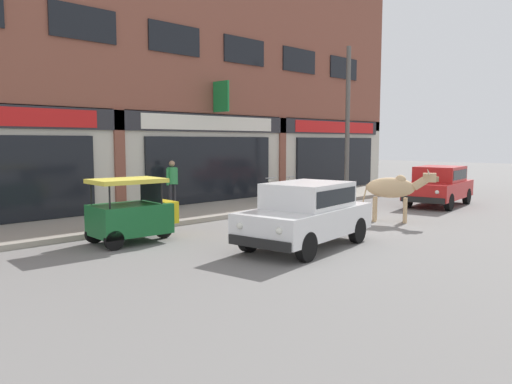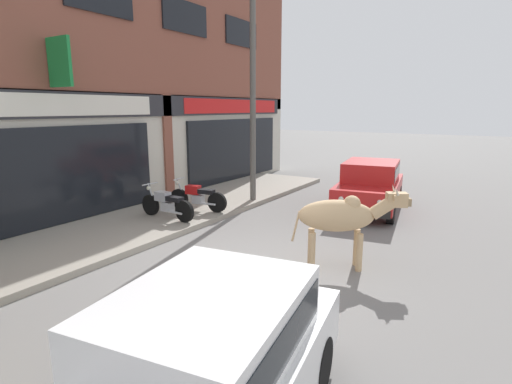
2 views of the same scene
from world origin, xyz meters
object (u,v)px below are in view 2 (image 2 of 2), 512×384
object	(u,v)px
cow	(341,216)
car_0	(205,365)
motorcycle_0	(167,204)
motorcycle_1	(197,197)
utility_pole	(253,103)
car_1	(370,184)

from	to	relation	value
cow	car_0	world-z (taller)	cow
cow	motorcycle_0	xyz separation A→B (m)	(0.45, 4.89, -0.48)
motorcycle_1	utility_pole	world-z (taller)	utility_pole
cow	utility_pole	bearing A→B (deg)	49.77
motorcycle_0	cow	bearing A→B (deg)	-95.31
cow	utility_pole	size ratio (longest dim) A/B	0.33
car_1	utility_pole	bearing A→B (deg)	107.95
cow	car_1	size ratio (longest dim) A/B	0.52
car_0	utility_pole	xyz separation A→B (m)	(8.07, 4.59, 2.31)
car_0	cow	bearing A→B (deg)	5.51
car_0	motorcycle_0	xyz separation A→B (m)	(5.01, 5.33, -0.29)
motorcycle_0	motorcycle_1	size ratio (longest dim) A/B	1.00
car_1	utility_pole	world-z (taller)	utility_pole
cow	utility_pole	xyz separation A→B (m)	(3.51, 4.15, 2.12)
car_0	motorcycle_1	bearing A→B (deg)	40.49
car_1	utility_pole	size ratio (longest dim) A/B	0.63
car_0	motorcycle_1	distance (m)	8.04
car_1	motorcycle_0	xyz separation A→B (m)	(-4.15, 4.10, -0.29)
motorcycle_0	car_1	bearing A→B (deg)	-44.68
car_1	motorcycle_1	size ratio (longest dim) A/B	2.09
motorcycle_1	car_1	bearing A→B (deg)	-52.65
motorcycle_1	utility_pole	size ratio (longest dim) A/B	0.30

